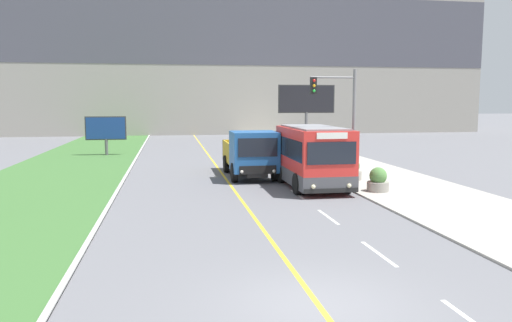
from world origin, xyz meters
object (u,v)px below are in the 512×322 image
object	(u,v)px
billboard_large	(306,102)
planter_round_near	(378,181)
traffic_light_mast	(341,114)
billboard_small	(106,129)
city_bus	(313,157)
planter_round_second	(352,170)
dump_truck	(252,155)
planter_round_third	(330,162)

from	to	relation	value
billboard_large	planter_round_near	size ratio (longest dim) A/B	4.89
traffic_light_mast	billboard_small	world-z (taller)	traffic_light_mast
billboard_large	planter_round_near	bearing A→B (deg)	-93.48
billboard_small	city_bus	bearing A→B (deg)	-55.33
billboard_large	planter_round_second	distance (m)	13.24
city_bus	billboard_large	xyz separation A→B (m)	(3.63, 14.36, 2.71)
dump_truck	billboard_large	world-z (taller)	billboard_large
planter_round_second	planter_round_third	distance (m)	3.51
city_bus	planter_round_second	distance (m)	3.30
city_bus	planter_round_second	xyz separation A→B (m)	(2.68, 1.67, -0.96)
planter_round_third	billboard_large	bearing A→B (deg)	83.44
traffic_light_mast	billboard_small	bearing A→B (deg)	126.17
planter_round_near	planter_round_second	bearing A→B (deg)	89.42
traffic_light_mast	planter_round_second	xyz separation A→B (m)	(1.51, 2.34, -3.13)
planter_round_third	traffic_light_mast	bearing A→B (deg)	-103.47
planter_round_near	planter_round_third	xyz separation A→B (m)	(-0.07, 7.02, 0.03)
planter_round_third	billboard_small	bearing A→B (deg)	140.12
billboard_small	planter_round_second	size ratio (longest dim) A/B	2.70
city_bus	planter_round_near	bearing A→B (deg)	-34.87
dump_truck	planter_round_near	distance (m)	7.48
planter_round_second	planter_round_third	world-z (taller)	planter_round_third
dump_truck	billboard_large	distance (m)	12.81
dump_truck	planter_round_near	world-z (taller)	dump_truck
city_bus	traffic_light_mast	distance (m)	2.55
traffic_light_mast	billboard_small	size ratio (longest dim) A/B	1.85
traffic_light_mast	billboard_large	size ratio (longest dim) A/B	1.05
billboard_large	planter_round_third	world-z (taller)	billboard_large
dump_truck	traffic_light_mast	size ratio (longest dim) A/B	1.13
dump_truck	planter_round_second	world-z (taller)	dump_truck
dump_truck	billboard_small	bearing A→B (deg)	124.38
traffic_light_mast	billboard_small	distance (m)	22.40
city_bus	planter_round_near	xyz separation A→B (m)	(2.65, -1.84, -0.98)
planter_round_second	planter_round_third	bearing A→B (deg)	91.72
city_bus	planter_round_near	distance (m)	3.37
billboard_large	billboard_small	world-z (taller)	billboard_large
billboard_small	planter_round_third	bearing A→B (deg)	-39.88
city_bus	planter_round_third	size ratio (longest dim) A/B	4.85
dump_truck	planter_round_second	size ratio (longest dim) A/B	5.63
city_bus	planter_round_second	world-z (taller)	city_bus
dump_truck	traffic_light_mast	bearing A→B (deg)	-48.41
planter_round_second	billboard_small	bearing A→B (deg)	133.10
traffic_light_mast	billboard_large	xyz separation A→B (m)	(2.46, 15.02, 0.54)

